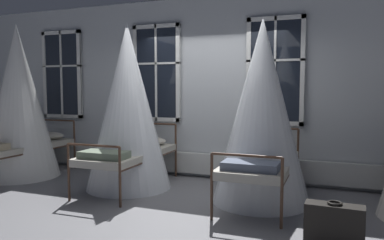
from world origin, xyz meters
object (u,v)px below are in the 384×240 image
at_px(cot_first, 19,103).
at_px(cot_third, 262,114).
at_px(cot_second, 128,109).
at_px(suitcase_dark, 334,226).

distance_m(cot_first, cot_third, 4.30).
height_order(cot_first, cot_second, cot_first).
height_order(cot_first, suitcase_dark, cot_first).
xyz_separation_m(cot_first, cot_third, (4.30, 0.04, -0.08)).
xyz_separation_m(cot_first, cot_second, (2.20, 0.05, -0.05)).
bearing_deg(cot_second, cot_first, 90.18).
relative_size(cot_first, cot_third, 1.07).
xyz_separation_m(cot_first, suitcase_dark, (5.28, -1.24, -1.09)).
bearing_deg(cot_first, suitcase_dark, -102.10).
bearing_deg(suitcase_dark, cot_second, 159.66).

